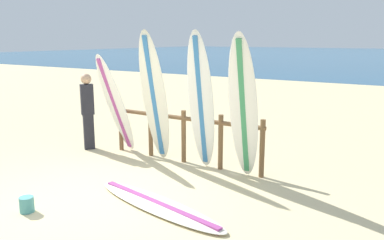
# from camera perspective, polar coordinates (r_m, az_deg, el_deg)

# --- Properties ---
(ground_plane) EXTENTS (120.00, 120.00, 0.00)m
(ground_plane) POSITION_cam_1_polar(r_m,az_deg,el_deg) (6.20, -15.16, -10.99)
(ground_plane) COLOR beige
(surfboard_rack) EXTENTS (3.30, 0.09, 1.01)m
(surfboard_rack) POSITION_cam_1_polar(r_m,az_deg,el_deg) (7.54, -1.22, -1.50)
(surfboard_rack) COLOR brown
(surfboard_rack) RESTS_ON ground
(surfboard_leaning_far_left) EXTENTS (0.54, 0.92, 2.08)m
(surfboard_leaning_far_left) POSITION_cam_1_polar(r_m,az_deg,el_deg) (8.11, -10.95, 2.19)
(surfboard_leaning_far_left) COLOR white
(surfboard_leaning_far_left) RESTS_ON ground
(surfboard_leaning_left) EXTENTS (0.57, 0.71, 2.51)m
(surfboard_leaning_left) POSITION_cam_1_polar(r_m,az_deg,el_deg) (7.43, -5.44, 3.21)
(surfboard_leaning_left) COLOR white
(surfboard_leaning_left) RESTS_ON ground
(surfboard_leaning_center_left) EXTENTS (0.55, 0.68, 2.50)m
(surfboard_leaning_center_left) POSITION_cam_1_polar(r_m,az_deg,el_deg) (6.92, 1.31, 2.58)
(surfboard_leaning_center_left) COLOR white
(surfboard_leaning_center_left) RESTS_ON ground
(surfboard_leaning_center) EXTENTS (0.62, 0.97, 2.47)m
(surfboard_leaning_center) POSITION_cam_1_polar(r_m,az_deg,el_deg) (6.35, 7.43, 1.48)
(surfboard_leaning_center) COLOR white
(surfboard_leaning_center) RESTS_ON ground
(surfboard_lying_on_sand) EXTENTS (2.56, 0.99, 0.08)m
(surfboard_lying_on_sand) POSITION_cam_1_polar(r_m,az_deg,el_deg) (5.75, -4.99, -12.06)
(surfboard_lying_on_sand) COLOR silver
(surfboard_lying_on_sand) RESTS_ON ground
(beachgoer_standing) EXTENTS (0.29, 0.31, 1.63)m
(beachgoer_standing) POSITION_cam_1_polar(r_m,az_deg,el_deg) (8.67, -14.83, 1.66)
(beachgoer_standing) COLOR #26262D
(beachgoer_standing) RESTS_ON ground
(sand_bucket) EXTENTS (0.20, 0.20, 0.22)m
(sand_bucket) POSITION_cam_1_polar(r_m,az_deg,el_deg) (6.00, -22.73, -11.18)
(sand_bucket) COLOR teal
(sand_bucket) RESTS_ON ground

